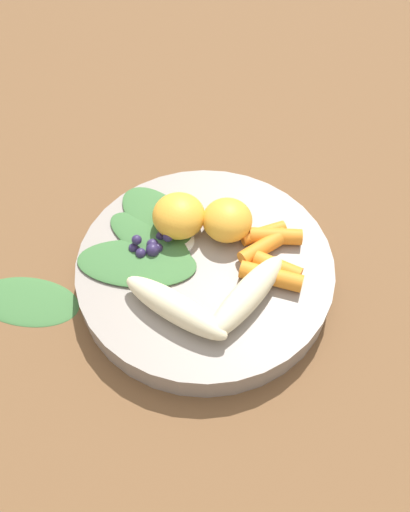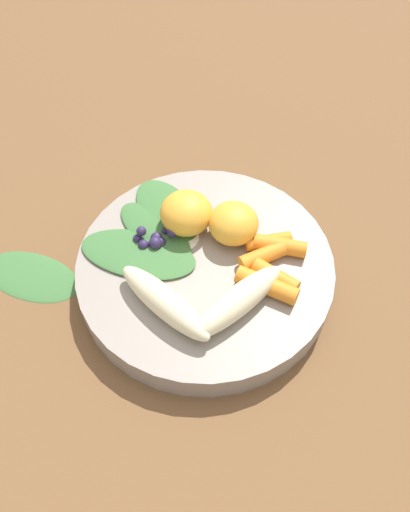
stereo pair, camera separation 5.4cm
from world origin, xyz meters
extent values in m
plane|color=brown|center=(0.00, 0.00, 0.00)|extent=(2.40, 2.40, 0.00)
cylinder|color=gray|center=(0.00, 0.00, 0.02)|extent=(0.27, 0.27, 0.03)
ellipsoid|color=beige|center=(0.06, 0.03, 0.05)|extent=(0.09, 0.11, 0.03)
ellipsoid|color=beige|center=(0.06, -0.04, 0.05)|extent=(0.10, 0.10, 0.03)
ellipsoid|color=#F4A833|center=(-0.05, -0.02, 0.05)|extent=(0.06, 0.06, 0.04)
ellipsoid|color=#F4A833|center=(-0.03, 0.03, 0.05)|extent=(0.05, 0.05, 0.04)
cylinder|color=orange|center=(0.04, 0.06, 0.04)|extent=(0.05, 0.06, 0.02)
cylinder|color=orange|center=(0.03, 0.07, 0.04)|extent=(0.04, 0.05, 0.02)
cylinder|color=orange|center=(0.00, 0.06, 0.04)|extent=(0.04, 0.06, 0.02)
cylinder|color=orange|center=(-0.01, 0.08, 0.04)|extent=(0.03, 0.06, 0.02)
cylinder|color=orange|center=(-0.02, 0.07, 0.04)|extent=(0.02, 0.05, 0.01)
sphere|color=#2D234C|center=(-0.03, -0.07, 0.04)|extent=(0.01, 0.01, 0.01)
sphere|color=#2D234C|center=(-0.03, -0.05, 0.04)|extent=(0.01, 0.01, 0.01)
sphere|color=#2D234C|center=(-0.02, -0.06, 0.04)|extent=(0.01, 0.01, 0.01)
sphere|color=#2D234C|center=(-0.02, -0.04, 0.04)|extent=(0.01, 0.01, 0.01)
sphere|color=#2D234C|center=(-0.03, -0.03, 0.05)|extent=(0.01, 0.01, 0.01)
sphere|color=#2D234C|center=(-0.02, -0.05, 0.04)|extent=(0.01, 0.01, 0.01)
sphere|color=#2D234C|center=(-0.03, -0.06, 0.05)|extent=(0.01, 0.01, 0.01)
sphere|color=#2D234C|center=(-0.04, -0.04, 0.04)|extent=(0.01, 0.01, 0.01)
sphere|color=#2D234C|center=(-0.02, -0.05, 0.04)|extent=(0.01, 0.01, 0.01)
cylinder|color=white|center=(-0.03, -0.03, 0.03)|extent=(0.04, 0.04, 0.00)
ellipsoid|color=#3D7038|center=(-0.07, -0.04, 0.03)|extent=(0.12, 0.10, 0.01)
ellipsoid|color=#3D7038|center=(-0.04, -0.05, 0.03)|extent=(0.11, 0.10, 0.01)
ellipsoid|color=#3D7038|center=(-0.01, -0.07, 0.03)|extent=(0.09, 0.14, 0.01)
ellipsoid|color=#3D7038|center=(-0.01, -0.19, 0.00)|extent=(0.10, 0.13, 0.01)
camera|label=1|loc=(0.31, -0.07, 0.47)|focal=37.31mm
camera|label=2|loc=(0.32, -0.01, 0.47)|focal=37.31mm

